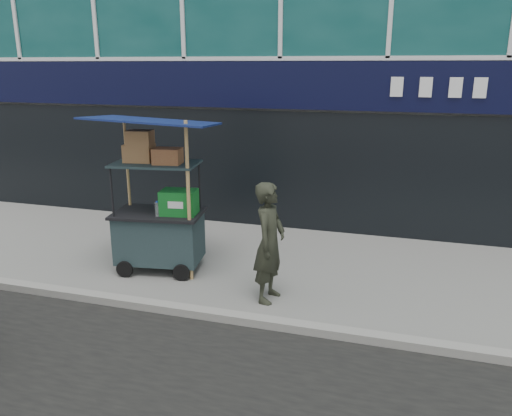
% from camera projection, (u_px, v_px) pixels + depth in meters
% --- Properties ---
extents(ground, '(80.00, 80.00, 0.00)m').
position_uv_depth(ground, '(211.00, 311.00, 6.92)').
color(ground, slate).
rests_on(ground, ground).
extents(curb, '(80.00, 0.18, 0.12)m').
position_uv_depth(curb, '(205.00, 313.00, 6.72)').
color(curb, gray).
rests_on(curb, ground).
extents(vendor_cart, '(2.07, 1.59, 2.56)m').
position_uv_depth(vendor_cart, '(160.00, 218.00, 8.09)').
color(vendor_cart, '#1B2D2E').
rests_on(vendor_cart, ground).
extents(vendor_man, '(0.48, 0.68, 1.74)m').
position_uv_depth(vendor_man, '(270.00, 243.00, 7.04)').
color(vendor_man, '#26291E').
rests_on(vendor_man, ground).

